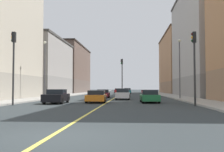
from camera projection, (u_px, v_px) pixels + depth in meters
ground_plane at (50, 137)px, 8.06m from camera, size 400.00×400.00×0.00m
sidewalk_left at (165, 94)px, 56.15m from camera, size 3.34×168.00×0.15m
sidewalk_right at (76, 94)px, 57.61m from camera, size 3.34×168.00×0.15m
lane_center_stripe at (120, 95)px, 56.87m from camera, size 0.16×154.00×0.01m
building_left_mid at (210, 43)px, 45.42m from camera, size 10.00×23.39×18.72m
building_left_far at (182, 64)px, 71.01m from camera, size 10.00×26.06×15.99m
building_right_midblock at (39, 67)px, 53.07m from camera, size 10.00×18.71×11.43m
building_right_distant at (67, 70)px, 76.32m from camera, size 10.00×25.10×13.65m
traffic_light_left_near at (194, 58)px, 21.46m from camera, size 0.40×0.32×6.14m
traffic_light_right_near at (13, 58)px, 22.61m from camera, size 0.40×0.32×6.38m
traffic_light_median_far at (122, 72)px, 44.02m from camera, size 0.40×0.32×6.39m
street_lamp_left_near at (180, 63)px, 33.50m from camera, size 0.36×0.36×7.60m
street_lamp_right_near at (45, 64)px, 33.74m from camera, size 0.36×0.36×7.40m
car_red at (118, 91)px, 74.78m from camera, size 1.96×4.42×1.31m
car_black at (57, 97)px, 25.14m from camera, size 1.98×4.27×1.36m
car_teal at (127, 91)px, 65.11m from camera, size 1.86×4.30×1.41m
car_orange at (96, 96)px, 26.64m from camera, size 2.08×4.34×1.24m
car_white at (123, 94)px, 34.01m from camera, size 1.84×4.11×1.42m
car_green at (149, 96)px, 26.43m from camera, size 1.86×4.17×1.31m
car_maroon at (103, 94)px, 39.43m from camera, size 1.97×4.05×1.25m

